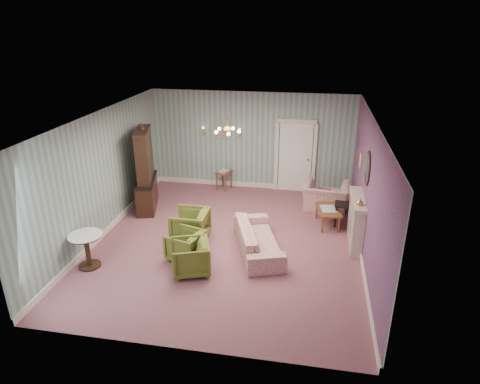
% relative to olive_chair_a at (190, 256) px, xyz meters
% --- Properties ---
extents(floor, '(7.00, 7.00, 0.00)m').
position_rel_olive_chair_a_xyz_m(floor, '(0.50, 1.38, -0.38)').
color(floor, '#925460').
rests_on(floor, ground).
extents(ceiling, '(7.00, 7.00, 0.00)m').
position_rel_olive_chair_a_xyz_m(ceiling, '(0.50, 1.38, 2.52)').
color(ceiling, white).
rests_on(ceiling, ground).
extents(wall_back, '(6.00, 0.00, 6.00)m').
position_rel_olive_chair_a_xyz_m(wall_back, '(0.50, 4.88, 1.07)').
color(wall_back, gray).
rests_on(wall_back, ground).
extents(wall_front, '(6.00, 0.00, 6.00)m').
position_rel_olive_chair_a_xyz_m(wall_front, '(0.50, -2.12, 1.07)').
color(wall_front, gray).
rests_on(wall_front, ground).
extents(wall_left, '(0.00, 7.00, 7.00)m').
position_rel_olive_chair_a_xyz_m(wall_left, '(-2.50, 1.38, 1.07)').
color(wall_left, gray).
rests_on(wall_left, ground).
extents(wall_right, '(0.00, 7.00, 7.00)m').
position_rel_olive_chair_a_xyz_m(wall_right, '(3.50, 1.38, 1.07)').
color(wall_right, gray).
rests_on(wall_right, ground).
extents(wall_right_floral, '(0.00, 7.00, 7.00)m').
position_rel_olive_chair_a_xyz_m(wall_right_floral, '(3.49, 1.38, 1.07)').
color(wall_right_floral, '#B95C88').
rests_on(wall_right_floral, ground).
extents(door, '(1.12, 0.12, 2.16)m').
position_rel_olive_chair_a_xyz_m(door, '(1.80, 4.84, 0.70)').
color(door, white).
rests_on(door, floor).
extents(olive_chair_a, '(0.90, 0.92, 0.76)m').
position_rel_olive_chair_a_xyz_m(olive_chair_a, '(0.00, 0.00, 0.00)').
color(olive_chair_a, '#616A25').
rests_on(olive_chair_a, floor).
extents(olive_chair_b, '(0.81, 0.84, 0.71)m').
position_rel_olive_chair_a_xyz_m(olive_chair_b, '(-0.26, 0.49, -0.03)').
color(olive_chair_b, '#616A25').
rests_on(olive_chair_b, floor).
extents(olive_chair_c, '(0.74, 0.79, 0.82)m').
position_rel_olive_chair_a_xyz_m(olive_chair_c, '(-0.39, 1.32, 0.03)').
color(olive_chair_c, '#616A25').
rests_on(olive_chair_c, floor).
extents(sofa_chintz, '(1.23, 2.16, 0.81)m').
position_rel_olive_chair_a_xyz_m(sofa_chintz, '(1.23, 1.09, 0.03)').
color(sofa_chintz, '#A44259').
rests_on(sofa_chintz, floor).
extents(wingback_chair, '(1.23, 0.87, 1.01)m').
position_rel_olive_chair_a_xyz_m(wingback_chair, '(2.72, 3.58, 0.13)').
color(wingback_chair, '#A44259').
rests_on(wingback_chair, floor).
extents(dresser, '(0.84, 1.47, 2.32)m').
position_rel_olive_chair_a_xyz_m(dresser, '(-2.05, 2.84, 0.78)').
color(dresser, black).
rests_on(dresser, floor).
extents(fireplace, '(0.30, 1.40, 1.16)m').
position_rel_olive_chair_a_xyz_m(fireplace, '(3.36, 1.78, 0.20)').
color(fireplace, beige).
rests_on(fireplace, floor).
extents(mantel_vase, '(0.15, 0.15, 0.15)m').
position_rel_olive_chair_a_xyz_m(mantel_vase, '(3.34, 1.38, 0.86)').
color(mantel_vase, gold).
rests_on(mantel_vase, fireplace).
extents(oval_mirror, '(0.04, 0.76, 0.84)m').
position_rel_olive_chair_a_xyz_m(oval_mirror, '(3.46, 1.78, 1.47)').
color(oval_mirror, white).
rests_on(oval_mirror, wall_right).
extents(framed_print, '(0.04, 0.34, 0.42)m').
position_rel_olive_chair_a_xyz_m(framed_print, '(3.47, 3.13, 1.22)').
color(framed_print, gold).
rests_on(framed_print, wall_right).
extents(coffee_table, '(0.66, 0.98, 0.46)m').
position_rel_olive_chair_a_xyz_m(coffee_table, '(2.77, 2.63, -0.15)').
color(coffee_table, brown).
rests_on(coffee_table, floor).
extents(side_table_black, '(0.41, 0.41, 0.59)m').
position_rel_olive_chair_a_xyz_m(side_table_black, '(3.12, 2.69, -0.08)').
color(side_table_black, black).
rests_on(side_table_black, floor).
extents(pedestal_table, '(0.82, 0.82, 0.75)m').
position_rel_olive_chair_a_xyz_m(pedestal_table, '(-2.15, -0.17, -0.00)').
color(pedestal_table, black).
rests_on(pedestal_table, floor).
extents(nesting_table, '(0.50, 0.57, 0.62)m').
position_rel_olive_chair_a_xyz_m(nesting_table, '(-0.29, 4.53, -0.07)').
color(nesting_table, brown).
rests_on(nesting_table, floor).
extents(gilt_mirror_back, '(0.28, 0.06, 0.36)m').
position_rel_olive_chair_a_xyz_m(gilt_mirror_back, '(-0.40, 4.84, 1.32)').
color(gilt_mirror_back, gold).
rests_on(gilt_mirror_back, wall_back).
extents(sconce_left, '(0.16, 0.12, 0.30)m').
position_rel_olive_chair_a_xyz_m(sconce_left, '(-0.95, 4.82, 1.32)').
color(sconce_left, gold).
rests_on(sconce_left, wall_back).
extents(sconce_right, '(0.16, 0.12, 0.30)m').
position_rel_olive_chair_a_xyz_m(sconce_right, '(0.15, 4.82, 1.32)').
color(sconce_right, gold).
rests_on(sconce_right, wall_back).
extents(chandelier, '(0.56, 0.56, 0.36)m').
position_rel_olive_chair_a_xyz_m(chandelier, '(0.50, 1.38, 2.25)').
color(chandelier, gold).
rests_on(chandelier, ceiling).
extents(burgundy_cushion, '(0.41, 0.28, 0.39)m').
position_rel_olive_chair_a_xyz_m(burgundy_cushion, '(2.67, 3.43, 0.10)').
color(burgundy_cushion, maroon).
rests_on(burgundy_cushion, wingback_chair).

